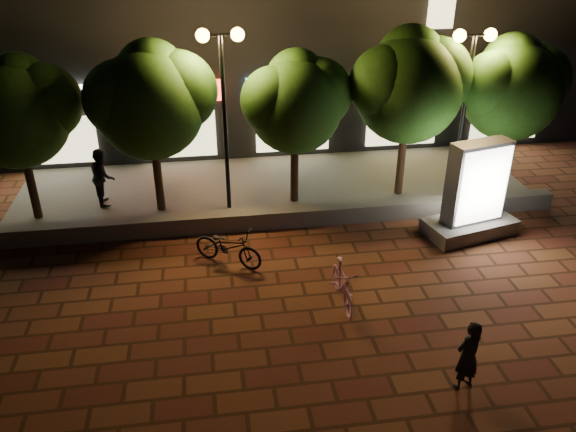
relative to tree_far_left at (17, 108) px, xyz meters
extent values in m
plane|color=brown|center=(6.95, -5.46, -3.29)|extent=(80.00, 80.00, 0.00)
cube|color=#5F5C59|center=(6.95, -1.46, -3.04)|extent=(16.00, 0.45, 0.50)
cube|color=#5F5C59|center=(6.95, 1.04, -3.25)|extent=(16.00, 5.00, 0.08)
cube|color=white|center=(-0.05, 3.48, -0.69)|extent=(3.20, 0.12, 0.70)
cube|color=beige|center=(-0.05, 3.48, -2.19)|extent=(2.60, 0.10, 1.60)
cube|color=red|center=(3.95, 3.48, -0.69)|extent=(3.20, 0.12, 0.70)
cube|color=beige|center=(3.95, 3.48, -2.19)|extent=(2.60, 0.10, 1.60)
cube|color=#389ACD|center=(7.95, 3.48, -0.69)|extent=(3.20, 0.12, 0.70)
cube|color=beige|center=(7.95, 3.48, -2.19)|extent=(2.60, 0.10, 1.60)
cube|color=#FFAB15|center=(11.95, 3.48, -0.69)|extent=(3.20, 0.12, 0.70)
cube|color=beige|center=(11.95, 3.48, -2.19)|extent=(2.60, 0.10, 1.60)
cube|color=white|center=(15.95, 3.48, -0.69)|extent=(3.20, 0.12, 0.70)
cube|color=beige|center=(15.95, 3.48, -2.19)|extent=(2.60, 0.10, 1.60)
cube|color=beige|center=(12.95, 3.48, 1.71)|extent=(0.90, 0.10, 1.20)
cylinder|color=black|center=(-0.05, -0.06, -2.09)|extent=(0.24, 0.24, 2.25)
sphere|color=#214E16|center=(-0.05, -0.06, -0.19)|extent=(2.80, 2.80, 2.80)
sphere|color=#214E16|center=(0.65, 0.14, 0.11)|extent=(2.10, 2.10, 2.10)
sphere|color=#214E16|center=(0.05, 0.29, 0.51)|extent=(1.82, 1.82, 1.82)
cylinder|color=black|center=(3.45, -0.06, -2.04)|extent=(0.24, 0.24, 2.34)
sphere|color=#214E16|center=(3.45, -0.06, -0.05)|extent=(3.00, 3.00, 3.00)
sphere|color=#214E16|center=(4.20, 0.14, 0.25)|extent=(2.25, 2.25, 2.25)
sphere|color=#214E16|center=(2.77, -0.21, 0.20)|extent=(2.10, 2.10, 2.10)
sphere|color=#214E16|center=(3.55, 0.29, 0.70)|extent=(1.95, 1.95, 1.95)
cylinder|color=black|center=(7.45, -0.06, -2.11)|extent=(0.24, 0.24, 2.21)
sphere|color=#214E16|center=(7.45, -0.06, -0.26)|extent=(2.70, 2.70, 2.70)
sphere|color=#214E16|center=(8.12, 0.14, 0.04)|extent=(2.03, 2.03, 2.02)
sphere|color=#214E16|center=(6.84, -0.21, -0.01)|extent=(1.89, 1.89, 1.89)
sphere|color=#214E16|center=(7.55, 0.29, 0.41)|extent=(1.76, 1.76, 1.76)
cylinder|color=black|center=(10.75, -0.06, -2.00)|extent=(0.24, 0.24, 2.43)
sphere|color=#214E16|center=(10.75, -0.06, 0.07)|extent=(3.10, 3.10, 3.10)
sphere|color=#214E16|center=(11.52, 0.14, 0.37)|extent=(2.33, 2.33, 2.33)
sphere|color=#214E16|center=(10.05, -0.21, 0.32)|extent=(2.17, 2.17, 2.17)
sphere|color=#214E16|center=(10.85, 0.29, 0.85)|extent=(2.01, 2.02, 2.02)
cylinder|color=black|center=(13.95, -0.06, -2.06)|extent=(0.24, 0.24, 2.29)
sphere|color=#214E16|center=(13.95, -0.06, -0.12)|extent=(2.90, 2.90, 2.90)
sphere|color=#214E16|center=(14.67, 0.14, 0.18)|extent=(2.18, 2.17, 2.17)
sphere|color=#214E16|center=(13.30, -0.21, 0.13)|extent=(2.03, 2.03, 2.03)
sphere|color=#214E16|center=(14.05, 0.29, 0.61)|extent=(1.89, 1.88, 1.88)
cylinder|color=black|center=(5.45, -0.26, -0.71)|extent=(0.12, 0.12, 5.00)
cylinder|color=black|center=(5.45, -0.26, 1.79)|extent=(0.90, 0.08, 0.08)
sphere|color=#FFAC3F|center=(5.00, -0.26, 1.79)|extent=(0.36, 0.36, 0.36)
sphere|color=#FFAC3F|center=(5.90, -0.26, 1.79)|extent=(0.36, 0.36, 0.36)
cylinder|color=black|center=(12.45, -0.26, -0.81)|extent=(0.12, 0.12, 4.80)
cylinder|color=black|center=(12.45, -0.26, 1.59)|extent=(0.90, 0.08, 0.08)
sphere|color=#FFAC3F|center=(12.00, -0.26, 1.59)|extent=(0.36, 0.36, 0.36)
sphere|color=#FFAC3F|center=(12.90, -0.26, 1.59)|extent=(0.36, 0.36, 0.36)
cube|color=#5F5C59|center=(11.93, -2.66, -3.09)|extent=(2.69, 1.78, 0.41)
cube|color=#4C4C51|center=(11.93, -2.66, -1.75)|extent=(1.73, 0.94, 2.27)
cube|color=white|center=(12.01, -2.95, -1.75)|extent=(1.46, 0.39, 2.06)
cube|color=white|center=(11.86, -2.37, -1.75)|extent=(1.46, 0.39, 2.06)
imported|color=#C47AA1|center=(7.70, -5.32, -2.78)|extent=(0.53, 1.73, 1.03)
imported|color=black|center=(9.36, -8.19, -2.54)|extent=(0.63, 0.51, 1.50)
imported|color=black|center=(5.26, -3.25, -2.80)|extent=(1.93, 1.59, 0.99)
imported|color=black|center=(1.79, 0.59, -2.34)|extent=(0.80, 0.95, 1.74)
camera|label=1|loc=(4.91, -15.72, 4.65)|focal=36.04mm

